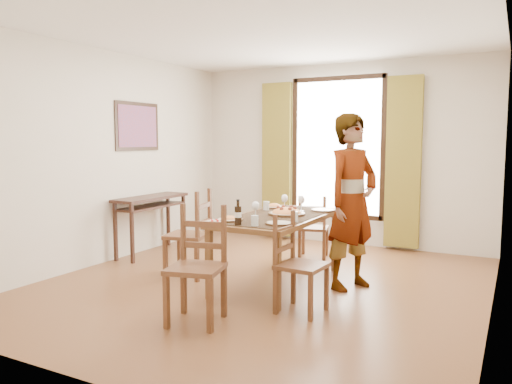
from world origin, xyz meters
The scene contains 22 objects.
ground centered at (0.00, 0.00, 0.00)m, with size 5.00×5.00×0.00m, color brown.
room_shell centered at (0.00, 0.13, 1.54)m, with size 4.60×5.10×2.74m.
console_table centered at (-2.03, 0.60, 0.68)m, with size 0.38×1.20×0.80m.
dining_table centered at (0.13, 0.11, 0.69)m, with size 0.86×1.73×0.76m.
chair_west centered at (-0.88, -0.10, 0.47)m, with size 0.53×0.53×1.01m.
chair_north centered at (0.04, 1.39, 0.39)m, with size 0.45×0.45×0.84m.
chair_south centered at (0.00, -1.25, 0.47)m, with size 0.54×0.54×1.00m.
chair_east centered at (0.68, -0.62, 0.42)m, with size 0.43×0.43×0.91m.
man centered at (0.88, 0.34, 0.92)m, with size 0.68×0.79×1.84m, color #95999D.
plate_sw centered at (-0.14, -0.46, 0.78)m, with size 0.27×0.27×0.05m, color silver, non-canonical shape.
plate_se centered at (0.39, -0.42, 0.78)m, with size 0.27×0.27×0.05m, color silver, non-canonical shape.
plate_nw centered at (-0.17, 0.63, 0.78)m, with size 0.27×0.27×0.05m, color silver, non-canonical shape.
plate_ne centered at (0.45, 0.64, 0.78)m, with size 0.27×0.27×0.05m, color silver, non-canonical shape.
pasta_platter centered at (0.20, 0.17, 0.81)m, with size 0.40×0.40×0.10m, color red, non-canonical shape.
caprese_plate centered at (-0.20, -0.65, 0.78)m, with size 0.20×0.20×0.04m, color silver, non-canonical shape.
wine_glass_a centered at (0.02, -0.22, 0.85)m, with size 0.08×0.08×0.18m, color white, non-canonical shape.
wine_glass_b centered at (0.24, 0.48, 0.85)m, with size 0.08×0.08×0.18m, color white, non-canonical shape.
wine_glass_c centered at (0.02, 0.51, 0.85)m, with size 0.08×0.08×0.18m, color white, non-canonical shape.
tumbler_a centered at (0.45, -0.19, 0.81)m, with size 0.07×0.07×0.10m, color silver.
tumbler_b centered at (-0.17, 0.41, 0.81)m, with size 0.07×0.07×0.10m, color silver.
tumbler_c centered at (0.22, -0.61, 0.81)m, with size 0.07×0.07×0.10m, color silver.
wine_bottle centered at (0.06, -0.63, 0.88)m, with size 0.07×0.07×0.25m, color black, non-canonical shape.
Camera 1 is at (2.41, -4.73, 1.57)m, focal length 35.00 mm.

